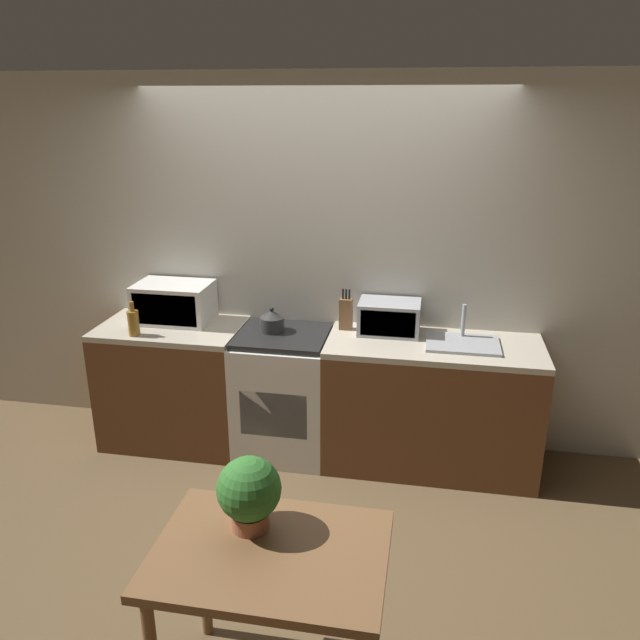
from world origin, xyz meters
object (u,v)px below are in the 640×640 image
Objects in this scene: dining_table at (271,572)px; microwave at (174,302)px; bottle at (133,322)px; toaster_oven at (389,317)px; kettle at (272,321)px; stove_range at (284,393)px.

microwave is at bearing 121.02° from dining_table.
bottle reaches higher than toaster_oven.
kettle is at bearing -5.87° from microwave.
kettle is 0.93m from bottle.
toaster_oven is 2.16m from dining_table.
bottle is at bearing -164.74° from kettle.
stove_range is at bearing 102.10° from dining_table.
microwave is at bearing -178.58° from toaster_oven.
microwave is 0.36m from bottle.
bottle is 1.74m from toaster_oven.
bottle reaches higher than dining_table.
toaster_oven reaches higher than kettle.
stove_range is 5.18× the size of kettle.
bottle is (-0.90, -0.25, 0.02)m from kettle.
stove_range is 0.92m from toaster_oven.
toaster_oven is at bearing 11.97° from bottle.
kettle is at bearing -171.83° from toaster_oven.
microwave is at bearing 174.13° from kettle.
stove_range is 2.17× the size of toaster_oven.
microwave is at bearing 172.48° from stove_range.
bottle is (-0.98, -0.21, 0.54)m from stove_range.
microwave is 2.22× the size of bottle.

